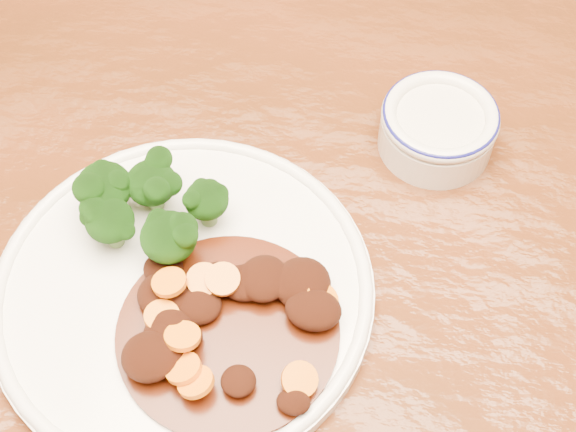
# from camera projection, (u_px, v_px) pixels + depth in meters

# --- Properties ---
(dining_table) EXTENTS (1.54, 0.97, 0.75)m
(dining_table) POSITION_uv_depth(u_px,v_px,m) (304.00, 293.00, 0.74)
(dining_table) COLOR #5A2610
(dining_table) RESTS_ON ground
(dinner_plate) EXTENTS (0.31, 0.31, 0.02)m
(dinner_plate) POSITION_uv_depth(u_px,v_px,m) (183.00, 289.00, 0.64)
(dinner_plate) COLOR white
(dinner_plate) RESTS_ON dining_table
(broccoli_florets) EXTENTS (0.13, 0.09, 0.05)m
(broccoli_florets) POSITION_uv_depth(u_px,v_px,m) (144.00, 206.00, 0.65)
(broccoli_florets) COLOR #638A47
(broccoli_florets) RESTS_ON dinner_plate
(mince_stew) EXTENTS (0.17, 0.17, 0.03)m
(mince_stew) POSITION_uv_depth(u_px,v_px,m) (231.00, 313.00, 0.61)
(mince_stew) COLOR #431907
(mince_stew) RESTS_ON dinner_plate
(dip_bowl) EXTENTS (0.11, 0.11, 0.05)m
(dip_bowl) POSITION_uv_depth(u_px,v_px,m) (438.00, 126.00, 0.72)
(dip_bowl) COLOR silver
(dip_bowl) RESTS_ON dining_table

